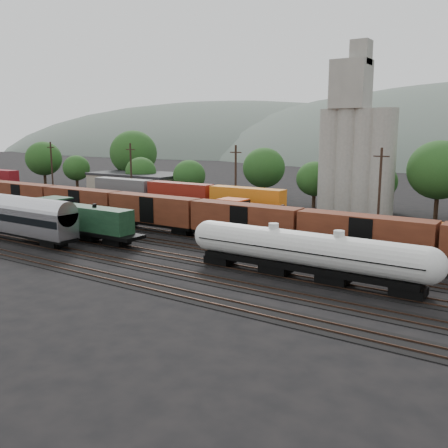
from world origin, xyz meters
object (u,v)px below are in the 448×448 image
Objects in this scene: passenger_coach at (6,213)px; grain_silo at (355,149)px; tank_car_a at (273,246)px; orange_locomotive at (262,218)px; green_locomotive at (78,219)px.

passenger_coach is 55.99m from grain_silo.
orange_locomotive is at bearing 123.40° from tank_car_a.
green_locomotive is 1.02× the size of orange_locomotive.
tank_car_a is 0.65× the size of grain_silo.
grain_silo is (-6.52, 41.00, 8.34)m from tank_car_a.
orange_locomotive is 0.64× the size of grain_silo.
green_locomotive is 1.01× the size of tank_car_a.
green_locomotive is 0.75× the size of passenger_coach.
tank_car_a is at bearing 7.60° from passenger_coach.
grain_silo reaches higher than passenger_coach.
passenger_coach reaches higher than tank_car_a.
green_locomotive is at bearing -142.17° from orange_locomotive.
passenger_coach reaches higher than green_locomotive.
orange_locomotive is 27.60m from grain_silo.
passenger_coach is 34.10m from orange_locomotive.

